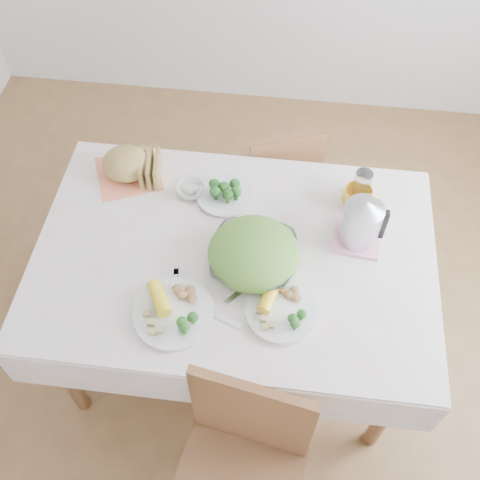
# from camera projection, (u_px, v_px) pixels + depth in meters

# --- Properties ---
(floor) EXTENTS (3.60, 3.60, 0.00)m
(floor) POSITION_uv_depth(u_px,v_px,m) (235.00, 341.00, 2.72)
(floor) COLOR brown
(floor) RESTS_ON ground
(dining_table) EXTENTS (1.40, 0.90, 0.75)m
(dining_table) POSITION_uv_depth(u_px,v_px,m) (235.00, 303.00, 2.41)
(dining_table) COLOR brown
(dining_table) RESTS_ON floor
(tablecloth) EXTENTS (1.50, 1.00, 0.01)m
(tablecloth) POSITION_uv_depth(u_px,v_px,m) (234.00, 254.00, 2.10)
(tablecloth) COLOR white
(tablecloth) RESTS_ON dining_table
(chair_far) EXTENTS (0.47, 0.47, 0.80)m
(chair_far) POSITION_uv_depth(u_px,v_px,m) (274.00, 167.00, 2.76)
(chair_far) COLOR brown
(chair_far) RESTS_ON floor
(salad_bowl) EXTENTS (0.33, 0.33, 0.08)m
(salad_bowl) POSITION_uv_depth(u_px,v_px,m) (254.00, 257.00, 2.04)
(salad_bowl) COLOR white
(salad_bowl) RESTS_ON tablecloth
(dinner_plate_left) EXTENTS (0.33, 0.33, 0.02)m
(dinner_plate_left) POSITION_uv_depth(u_px,v_px,m) (174.00, 314.00, 1.94)
(dinner_plate_left) COLOR white
(dinner_plate_left) RESTS_ON tablecloth
(dinner_plate_right) EXTENTS (0.35, 0.35, 0.02)m
(dinner_plate_right) POSITION_uv_depth(u_px,v_px,m) (281.00, 311.00, 1.94)
(dinner_plate_right) COLOR white
(dinner_plate_right) RESTS_ON tablecloth
(broccoli_plate) EXTENTS (0.27, 0.27, 0.02)m
(broccoli_plate) POSITION_uv_depth(u_px,v_px,m) (224.00, 196.00, 2.25)
(broccoli_plate) COLOR beige
(broccoli_plate) RESTS_ON tablecloth
(napkin) EXTENTS (0.33, 0.33, 0.00)m
(napkin) POSITION_uv_depth(u_px,v_px,m) (129.00, 174.00, 2.33)
(napkin) COLOR #FB8256
(napkin) RESTS_ON tablecloth
(bread_loaf) EXTENTS (0.25, 0.25, 0.12)m
(bread_loaf) POSITION_uv_depth(u_px,v_px,m) (126.00, 164.00, 2.28)
(bread_loaf) COLOR olive
(bread_loaf) RESTS_ON napkin
(fruit_bowl) EXTENTS (0.13, 0.13, 0.04)m
(fruit_bowl) POSITION_uv_depth(u_px,v_px,m) (190.00, 190.00, 2.26)
(fruit_bowl) COLOR white
(fruit_bowl) RESTS_ON tablecloth
(yellow_mug) EXTENTS (0.12, 0.12, 0.09)m
(yellow_mug) POSITION_uv_depth(u_px,v_px,m) (357.00, 198.00, 2.19)
(yellow_mug) COLOR gold
(yellow_mug) RESTS_ON tablecloth
(glass_tumbler) EXTENTS (0.09, 0.09, 0.13)m
(glass_tumbler) POSITION_uv_depth(u_px,v_px,m) (362.00, 185.00, 2.21)
(glass_tumbler) COLOR white
(glass_tumbler) RESTS_ON tablecloth
(pink_tray) EXTENTS (0.19, 0.19, 0.01)m
(pink_tray) POSITION_uv_depth(u_px,v_px,m) (357.00, 237.00, 2.13)
(pink_tray) COLOR pink
(pink_tray) RESTS_ON tablecloth
(electric_kettle) EXTENTS (0.16, 0.16, 0.20)m
(electric_kettle) POSITION_uv_depth(u_px,v_px,m) (362.00, 219.00, 2.04)
(electric_kettle) COLOR #B2B5BA
(electric_kettle) RESTS_ON pink_tray
(fork_left) EXTENTS (0.04, 0.16, 0.00)m
(fork_left) POSITION_uv_depth(u_px,v_px,m) (176.00, 288.00, 2.01)
(fork_left) COLOR silver
(fork_left) RESTS_ON tablecloth
(fork_right) EXTENTS (0.13, 0.14, 0.00)m
(fork_right) POSITION_uv_depth(u_px,v_px,m) (242.00, 290.00, 2.00)
(fork_right) COLOR silver
(fork_right) RESTS_ON tablecloth
(knife) EXTENTS (0.20, 0.09, 0.00)m
(knife) POSITION_uv_depth(u_px,v_px,m) (215.00, 315.00, 1.95)
(knife) COLOR silver
(knife) RESTS_ON tablecloth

